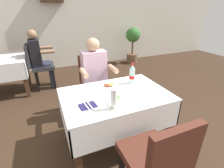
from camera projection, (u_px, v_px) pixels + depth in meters
name	position (u px, v px, depth m)	size (l,w,h in m)	color
ground_plane	(118.00, 151.00, 2.06)	(11.00, 11.00, 0.00)	#382619
back_wall	(62.00, 14.00, 4.49)	(11.00, 0.12, 2.99)	silver
main_dining_table	(115.00, 106.00, 1.97)	(1.22, 0.82, 0.74)	white
chair_far_diner_seat	(95.00, 82.00, 2.64)	(0.44, 0.50, 0.97)	#4C2319
chair_near_camera_side	(156.00, 158.00, 1.30)	(0.44, 0.50, 0.97)	#4C2319
seated_diner_far	(95.00, 75.00, 2.48)	(0.50, 0.46, 1.26)	#282D42
plate_near_camera	(117.00, 99.00, 1.75)	(0.26, 0.26, 0.06)	white
plate_far_diner	(108.00, 86.00, 2.05)	(0.23, 0.23, 0.05)	white
beer_glass_left	(114.00, 98.00, 1.56)	(0.07, 0.07, 0.22)	white
cola_bottle_primary	(132.00, 75.00, 2.11)	(0.07, 0.07, 0.27)	silver
napkin_cutlery_set	(88.00, 106.00, 1.65)	(0.18, 0.19, 0.01)	#231E4C
background_dining_table	(1.00, 68.00, 3.24)	(0.94, 0.79, 0.74)	white
background_chair_right	(38.00, 64.00, 3.48)	(0.50, 0.44, 0.97)	#2D2D33
background_patron	(39.00, 57.00, 3.43)	(0.46, 0.50, 1.26)	#282D42
potted_plant_corner	(133.00, 42.00, 5.13)	(0.44, 0.44, 1.11)	brown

